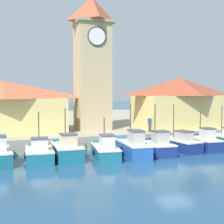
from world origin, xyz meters
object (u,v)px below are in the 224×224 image
at_px(dock_worker_near_tower, 149,124).
at_px(fishing_boat_mid_right, 157,146).
at_px(fishing_boat_left_inner, 67,150).
at_px(clock_tower, 92,61).
at_px(warehouse_right, 180,102).
at_px(fishing_boat_center, 133,147).
at_px(warehouse_left, 4,106).
at_px(fishing_boat_right_inner, 178,143).
at_px(fishing_boat_mid_left, 105,150).
at_px(fishing_boat_right_outer, 203,142).
at_px(fishing_boat_left_outer, 39,153).

bearing_deg(dock_worker_near_tower, fishing_boat_mid_right, -108.96).
height_order(fishing_boat_left_inner, dock_worker_near_tower, fishing_boat_left_inner).
bearing_deg(clock_tower, fishing_boat_mid_right, -70.51).
height_order(fishing_boat_mid_right, warehouse_right, warehouse_right).
relative_size(fishing_boat_center, warehouse_left, 0.41).
relative_size(fishing_boat_right_inner, warehouse_left, 0.42).
xyz_separation_m(fishing_boat_mid_left, fishing_boat_right_outer, (10.15, 0.40, 0.05)).
xyz_separation_m(fishing_boat_left_inner, fishing_boat_mid_right, (8.02, -0.88, -0.04)).
distance_m(fishing_boat_left_inner, fishing_boat_mid_right, 8.07).
distance_m(fishing_boat_center, fishing_boat_right_inner, 5.28).
distance_m(fishing_boat_mid_right, fishing_boat_right_outer, 5.30).
bearing_deg(fishing_boat_center, dock_worker_near_tower, 51.02).
distance_m(fishing_boat_right_inner, clock_tower, 13.33).
relative_size(fishing_boat_right_outer, warehouse_left, 0.34).
bearing_deg(warehouse_right, fishing_boat_right_inner, -122.68).
distance_m(fishing_boat_left_inner, fishing_boat_right_inner, 10.78).
xyz_separation_m(fishing_boat_right_inner, dock_worker_near_tower, (-1.02, 4.04, 1.48)).
relative_size(fishing_boat_left_inner, fishing_boat_right_outer, 1.05).
xyz_separation_m(fishing_boat_left_inner, fishing_boat_right_inner, (10.78, 0.12, -0.07)).
relative_size(fishing_boat_right_inner, warehouse_right, 0.51).
bearing_deg(dock_worker_near_tower, fishing_boat_mid_left, -143.12).
relative_size(fishing_boat_center, fishing_boat_right_outer, 1.20).
xyz_separation_m(fishing_boat_center, dock_worker_near_tower, (4.15, 5.13, 1.37)).
bearing_deg(dock_worker_near_tower, fishing_boat_left_outer, -160.30).
height_order(fishing_boat_left_outer, fishing_boat_left_inner, fishing_boat_left_inner).
bearing_deg(fishing_boat_mid_right, clock_tower, 109.49).
xyz_separation_m(fishing_boat_right_inner, warehouse_right, (4.41, 6.88, 3.66)).
bearing_deg(clock_tower, fishing_boat_mid_left, -99.49).
height_order(fishing_boat_left_inner, fishing_boat_mid_right, fishing_boat_mid_right).
height_order(fishing_boat_right_outer, warehouse_left, warehouse_left).
xyz_separation_m(fishing_boat_left_inner, dock_worker_near_tower, (9.76, 4.16, 1.41)).
xyz_separation_m(fishing_boat_mid_left, clock_tower, (1.55, 9.29, 8.40)).
bearing_deg(fishing_boat_right_outer, fishing_boat_left_outer, 179.08).
bearing_deg(fishing_boat_left_outer, warehouse_left, 106.31).
relative_size(fishing_boat_right_outer, dock_worker_near_tower, 2.72).
relative_size(fishing_boat_left_outer, clock_tower, 0.26).
height_order(fishing_boat_right_inner, warehouse_right, warehouse_right).
height_order(fishing_boat_mid_right, fishing_boat_right_inner, fishing_boat_mid_right).
distance_m(clock_tower, dock_worker_near_tower, 9.60).
distance_m(fishing_boat_right_outer, dock_worker_near_tower, 5.94).
distance_m(warehouse_left, dock_worker_near_tower, 15.33).
distance_m(fishing_boat_right_outer, clock_tower, 14.92).
distance_m(fishing_boat_left_outer, fishing_boat_mid_right, 10.32).
relative_size(fishing_boat_mid_right, warehouse_left, 0.35).
relative_size(fishing_boat_mid_right, warehouse_right, 0.42).
bearing_deg(fishing_boat_center, fishing_boat_mid_left, 176.07).
height_order(fishing_boat_right_inner, warehouse_left, warehouse_left).
bearing_deg(fishing_boat_mid_left, warehouse_left, 130.45).
height_order(fishing_boat_left_outer, fishing_boat_center, fishing_boat_center).
bearing_deg(fishing_boat_left_outer, clock_tower, 51.11).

